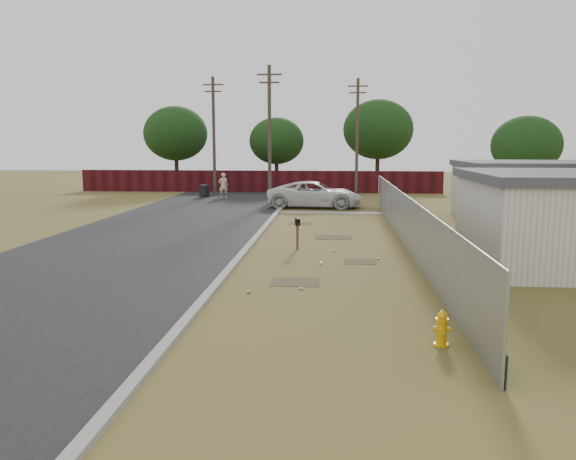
# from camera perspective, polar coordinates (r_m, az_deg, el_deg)

# --- Properties ---
(ground) EXTENTS (120.00, 120.00, 0.00)m
(ground) POSITION_cam_1_polar(r_m,az_deg,el_deg) (21.36, 3.86, -2.07)
(ground) COLOR brown
(ground) RESTS_ON ground
(street) EXTENTS (15.10, 60.00, 0.12)m
(street) POSITION_cam_1_polar(r_m,az_deg,el_deg) (30.14, -8.83, 1.07)
(street) COLOR black
(street) RESTS_ON ground
(chainlink_fence) EXTENTS (0.10, 27.06, 2.02)m
(chainlink_fence) POSITION_cam_1_polar(r_m,az_deg,el_deg) (22.41, 11.93, 0.34)
(chainlink_fence) COLOR #9A9BA2
(chainlink_fence) RESTS_ON ground
(privacy_fence) EXTENTS (30.00, 0.12, 1.80)m
(privacy_fence) POSITION_cam_1_polar(r_m,az_deg,el_deg) (46.51, -3.03, 4.95)
(privacy_fence) COLOR #430E13
(privacy_fence) RESTS_ON ground
(utility_poles) EXTENTS (12.60, 8.24, 9.00)m
(utility_poles) POSITION_cam_1_polar(r_m,az_deg,el_deg) (41.84, -0.68, 9.73)
(utility_poles) COLOR #4B3F32
(utility_poles) RESTS_ON ground
(houses) EXTENTS (9.30, 17.24, 3.10)m
(houses) POSITION_cam_1_polar(r_m,az_deg,el_deg) (25.98, 25.96, 2.48)
(houses) COLOR silver
(houses) RESTS_ON ground
(horizon_trees) EXTENTS (33.32, 31.94, 7.78)m
(horizon_trees) POSITION_cam_1_polar(r_m,az_deg,el_deg) (44.54, 5.54, 9.55)
(horizon_trees) COLOR #322416
(horizon_trees) RESTS_ON ground
(fire_hydrant) EXTENTS (0.34, 0.35, 0.75)m
(fire_hydrant) POSITION_cam_1_polar(r_m,az_deg,el_deg) (11.80, 15.35, -9.68)
(fire_hydrant) COLOR #E7A50C
(fire_hydrant) RESTS_ON ground
(mailbox) EXTENTS (0.26, 0.53, 1.22)m
(mailbox) POSITION_cam_1_polar(r_m,az_deg,el_deg) (21.33, 0.96, 0.56)
(mailbox) COLOR brown
(mailbox) RESTS_ON ground
(pickup_truck) EXTENTS (6.07, 3.00, 1.65)m
(pickup_truck) POSITION_cam_1_polar(r_m,az_deg,el_deg) (35.40, 2.76, 3.62)
(pickup_truck) COLOR silver
(pickup_truck) RESTS_ON ground
(pedestrian) EXTENTS (0.79, 0.63, 1.87)m
(pedestrian) POSITION_cam_1_polar(r_m,az_deg,el_deg) (41.57, -6.59, 4.49)
(pedestrian) COLOR #C6BC91
(pedestrian) RESTS_ON ground
(trash_bin) EXTENTS (0.79, 0.84, 0.92)m
(trash_bin) POSITION_cam_1_polar(r_m,az_deg,el_deg) (42.79, -8.50, 3.95)
(trash_bin) COLOR black
(trash_bin) RESTS_ON ground
(scattered_litter) EXTENTS (3.94, 9.26, 0.07)m
(scattered_litter) POSITION_cam_1_polar(r_m,az_deg,el_deg) (19.11, 3.94, -3.25)
(scattered_litter) COLOR beige
(scattered_litter) RESTS_ON ground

